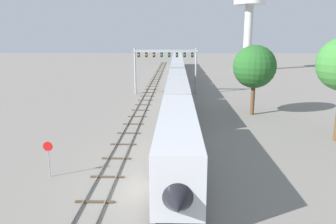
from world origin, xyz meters
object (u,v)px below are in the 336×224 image
at_px(passenger_train, 177,74).
at_px(stop_sign, 49,154).
at_px(trackside_tree_mid, 254,67).
at_px(signal_gantry, 165,60).
at_px(water_tower, 250,5).

height_order(passenger_train, stop_sign, passenger_train).
bearing_deg(trackside_tree_mid, passenger_train, 110.95).
height_order(signal_gantry, trackside_tree_mid, trackside_tree_mid).
relative_size(passenger_train, trackside_tree_mid, 11.93).
xyz_separation_m(signal_gantry, stop_sign, (-7.75, -38.66, -4.59)).
bearing_deg(stop_sign, water_tower, 68.99).
distance_m(water_tower, stop_sign, 92.45).
height_order(passenger_train, water_tower, water_tower).
bearing_deg(stop_sign, signal_gantry, 78.66).
relative_size(signal_gantry, trackside_tree_mid, 1.25).
distance_m(signal_gantry, trackside_tree_mid, 21.16).
height_order(water_tower, trackside_tree_mid, water_tower).
bearing_deg(passenger_train, signal_gantry, -101.91).
bearing_deg(water_tower, passenger_train, -122.52).
bearing_deg(signal_gantry, trackside_tree_mid, -52.81).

